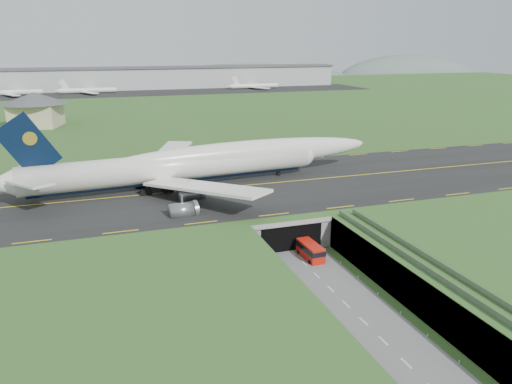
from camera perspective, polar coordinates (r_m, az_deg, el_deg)
name	(u,v)px	position (r m, az deg, el deg)	size (l,w,h in m)	color
ground	(309,269)	(86.78, 6.10, -8.77)	(900.00, 900.00, 0.00)	#325A24
airfield_deck	(310,253)	(85.55, 6.16, -6.95)	(800.00, 800.00, 6.00)	gray
trench_road	(329,288)	(80.72, 8.35, -10.82)	(12.00, 75.00, 0.20)	slate
taxiway	(250,185)	(113.54, -0.72, 0.77)	(800.00, 44.00, 0.18)	black
tunnel_portal	(275,220)	(99.74, 2.17, -3.17)	(17.00, 22.30, 6.00)	gray
guideway	(439,280)	(75.35, 20.18, -9.38)	(3.00, 53.00, 7.05)	#A8A8A3
jumbo_jet	(201,163)	(113.40, -6.26, 3.29)	(88.73, 57.87, 19.22)	white
shuttle_tram	(310,251)	(90.16, 6.23, -6.68)	(2.87, 6.97, 2.82)	red
service_building	(35,106)	(213.16, -23.90, 8.94)	(29.55, 29.55, 13.30)	#C5B78E
cargo_terminal	(134,78)	(372.62, -13.78, 12.55)	(320.00, 67.00, 15.60)	#B2B2B2
distant_hills	(189,87)	(512.11, -7.72, 11.81)	(700.00, 91.00, 60.00)	slate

